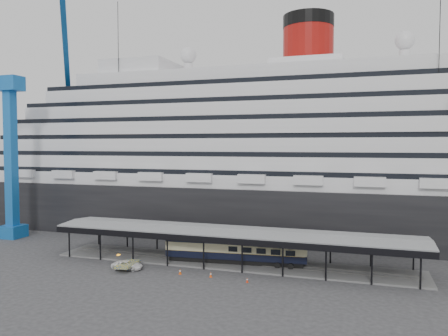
{
  "coord_description": "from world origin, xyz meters",
  "views": [
    {
      "loc": [
        19.01,
        -57.66,
        18.01
      ],
      "look_at": [
        -2.07,
        8.0,
        14.4
      ],
      "focal_mm": 35.0,
      "sensor_mm": 36.0,
      "label": 1
    }
  ],
  "objects": [
    {
      "name": "traffic_cone_right",
      "position": [
        4.68,
        -3.07,
        0.33
      ],
      "size": [
        0.41,
        0.41,
        0.66
      ],
      "rotation": [
        0.0,
        0.0,
        0.23
      ],
      "color": "red",
      "rests_on": "ground"
    },
    {
      "name": "port_truck",
      "position": [
        -13.41,
        -2.54,
        0.62
      ],
      "size": [
        4.64,
        2.46,
        1.24
      ],
      "primitive_type": "imported",
      "rotation": [
        0.0,
        0.0,
        1.66
      ],
      "color": "white",
      "rests_on": "ground"
    },
    {
      "name": "pullman_carriage",
      "position": [
        0.73,
        5.0,
        2.56
      ],
      "size": [
        21.53,
        4.77,
        20.97
      ],
      "rotation": [
        0.0,
        0.0,
        0.09
      ],
      "color": "black",
      "rests_on": "ground"
    },
    {
      "name": "platform_canopy",
      "position": [
        0.0,
        5.0,
        2.36
      ],
      "size": [
        56.0,
        9.18,
        5.3
      ],
      "color": "slate",
      "rests_on": "ground"
    },
    {
      "name": "traffic_cone_mid",
      "position": [
        -0.65,
        -2.36,
        0.36
      ],
      "size": [
        0.48,
        0.48,
        0.73
      ],
      "rotation": [
        0.0,
        0.0,
        0.36
      ],
      "color": "#F7520D",
      "rests_on": "ground"
    },
    {
      "name": "ground",
      "position": [
        0.0,
        0.0,
        0.0
      ],
      "size": [
        200.0,
        200.0,
        0.0
      ],
      "primitive_type": "plane",
      "color": "#323234",
      "rests_on": "ground"
    },
    {
      "name": "cruise_ship",
      "position": [
        0.05,
        32.0,
        18.35
      ],
      "size": [
        130.0,
        30.0,
        43.9
      ],
      "color": "black",
      "rests_on": "ground"
    },
    {
      "name": "traffic_cone_left",
      "position": [
        -5.17,
        -2.39,
        0.39
      ],
      "size": [
        0.49,
        0.49,
        0.78
      ],
      "rotation": [
        0.0,
        0.0,
        0.26
      ],
      "color": "#E1510C",
      "rests_on": "ground"
    },
    {
      "name": "crane_blue",
      "position": [
        -45.11,
        10.62,
        19.96
      ],
      "size": [
        22.63,
        19.19,
        47.6
      ],
      "color": "blue",
      "rests_on": "ground"
    }
  ]
}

